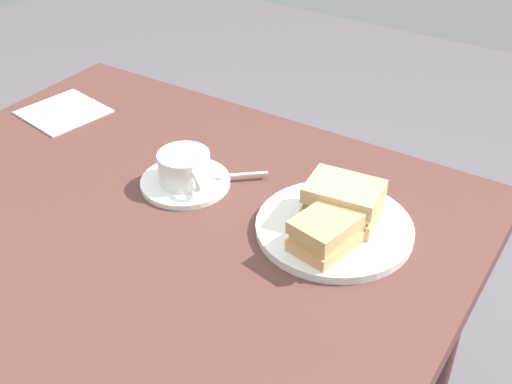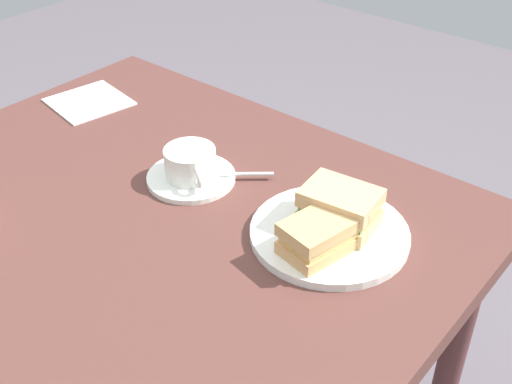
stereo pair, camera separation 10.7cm
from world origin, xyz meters
name	(u,v)px [view 1 (the left image)]	position (x,y,z in m)	size (l,w,h in m)	color
dining_table	(143,266)	(0.00, 0.00, 0.68)	(1.02, 0.88, 0.77)	#55302A
sandwich_plate	(334,228)	(-0.27, -0.16, 0.77)	(0.25, 0.25, 0.01)	white
sandwich_front	(343,202)	(-0.28, -0.18, 0.81)	(0.12, 0.10, 0.06)	tan
sandwich_back	(331,229)	(-0.29, -0.11, 0.81)	(0.10, 0.13, 0.05)	tan
coffee_saucer	(185,182)	(0.01, -0.13, 0.77)	(0.16, 0.16, 0.01)	white
coffee_cup	(184,167)	(0.01, -0.13, 0.81)	(0.11, 0.09, 0.05)	white
spoon	(231,175)	(-0.06, -0.19, 0.78)	(0.08, 0.07, 0.01)	silver
napkin	(64,112)	(0.39, -0.21, 0.77)	(0.15, 0.15, 0.00)	white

